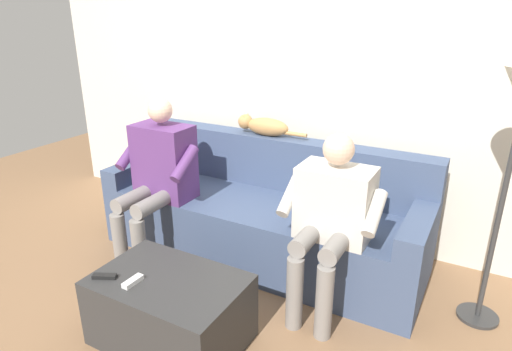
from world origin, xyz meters
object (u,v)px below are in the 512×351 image
(person_right_seated, at_px, (158,172))
(remote_black, at_px, (105,276))
(couch, at_px, (264,216))
(person_left_seated, at_px, (331,213))
(coffee_table, at_px, (171,310))
(cat_on_backrest, at_px, (264,126))
(remote_white, at_px, (133,281))

(person_right_seated, bearing_deg, remote_black, 111.61)
(couch, xyz_separation_m, person_left_seated, (-0.65, 0.38, 0.33))
(coffee_table, height_order, remote_black, remote_black)
(person_left_seated, relative_size, person_right_seated, 0.93)
(person_right_seated, bearing_deg, cat_on_backrest, -127.63)
(coffee_table, distance_m, person_left_seated, 1.07)
(person_right_seated, relative_size, remote_black, 9.23)
(person_left_seated, bearing_deg, cat_on_backrest, -38.83)
(couch, distance_m, cat_on_backrest, 0.69)
(couch, relative_size, remote_white, 19.26)
(person_right_seated, distance_m, cat_on_backrest, 0.86)
(couch, xyz_separation_m, person_right_seated, (0.65, 0.40, 0.37))
(coffee_table, bearing_deg, couch, -90.00)
(coffee_table, bearing_deg, person_left_seated, -131.83)
(coffee_table, height_order, person_left_seated, person_left_seated)
(remote_black, bearing_deg, person_left_seated, -163.71)
(person_left_seated, bearing_deg, person_right_seated, 0.82)
(person_right_seated, xyz_separation_m, remote_white, (-0.51, 0.83, -0.26))
(coffee_table, relative_size, remote_white, 6.61)
(couch, relative_size, cat_on_backrest, 4.13)
(remote_white, bearing_deg, person_left_seated, 138.95)
(person_left_seated, bearing_deg, coffee_table, 48.17)
(person_right_seated, height_order, remote_white, person_right_seated)
(couch, distance_m, remote_black, 1.30)
(remote_white, bearing_deg, remote_black, -76.02)
(couch, bearing_deg, remote_white, 83.67)
(person_left_seated, distance_m, person_right_seated, 1.30)
(person_right_seated, bearing_deg, person_left_seated, -179.18)
(cat_on_backrest, bearing_deg, coffee_table, 96.00)
(coffee_table, bearing_deg, remote_black, 27.44)
(couch, xyz_separation_m, remote_black, (0.31, 1.26, 0.10))
(cat_on_backrest, bearing_deg, person_right_seated, 52.37)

